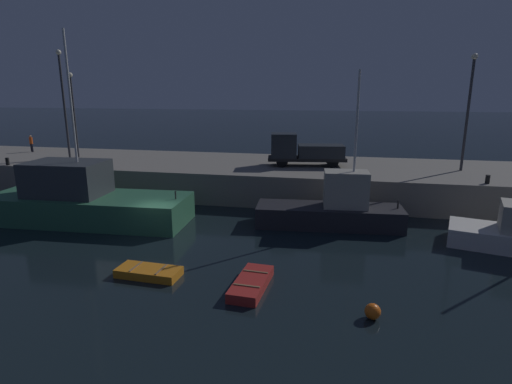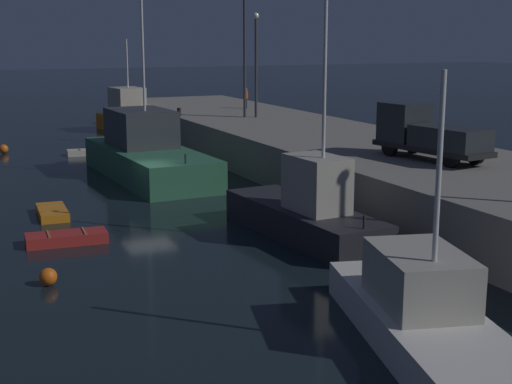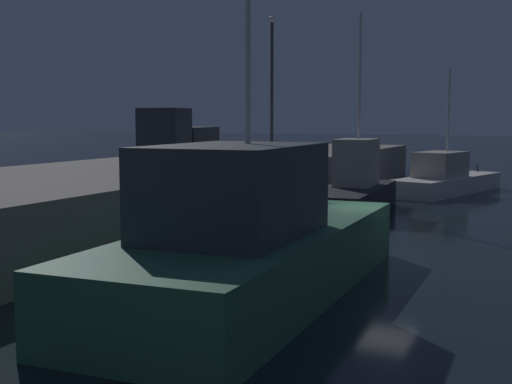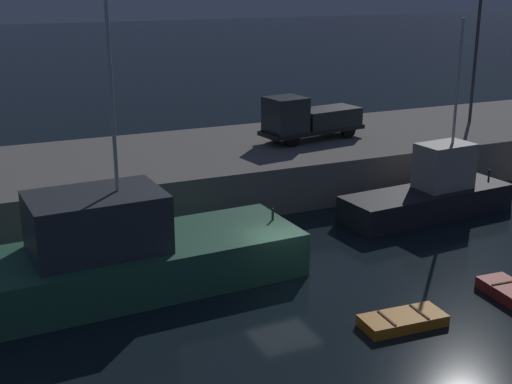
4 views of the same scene
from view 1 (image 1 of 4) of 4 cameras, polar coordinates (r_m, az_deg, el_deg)
ground_plane at (r=24.69m, az=-13.63°, el=-5.91°), size 320.00×320.00×0.00m
pier_quay at (r=35.20m, az=-5.49°, el=2.33°), size 66.78×10.54×2.35m
fishing_trawler_red at (r=28.46m, az=-22.94°, el=-1.11°), size 12.96×4.82×11.77m
fishing_boat_blue at (r=25.76m, az=10.69°, el=-2.37°), size 9.10×3.31×9.41m
rowboat_white_mid at (r=19.58m, az=-14.73°, el=-10.76°), size 2.96×1.40×0.42m
dinghy_red_small at (r=17.89m, az=-0.66°, el=-12.64°), size 1.46×3.23×0.47m
mooring_buoy_mid at (r=16.30m, az=15.96°, el=-15.73°), size 0.60×0.60×0.60m
lamp_post_west at (r=39.88m, az=-25.28°, el=11.85°), size 0.44×0.44×9.25m
lamp_post_east at (r=40.32m, az=-24.12°, el=10.62°), size 0.44×0.44×7.43m
lamp_post_central at (r=34.23m, az=27.56°, el=10.79°), size 0.44×0.44×8.46m
utility_truck at (r=33.07m, az=6.56°, el=5.78°), size 6.41×2.81×2.59m
dockworker at (r=46.17m, az=-28.87°, el=6.09°), size 0.41×0.41×1.66m
bollard_west at (r=30.52m, az=29.60°, el=1.55°), size 0.28×0.28×0.57m
bollard_central at (r=38.88m, az=-31.37°, el=3.66°), size 0.28×0.28×0.60m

